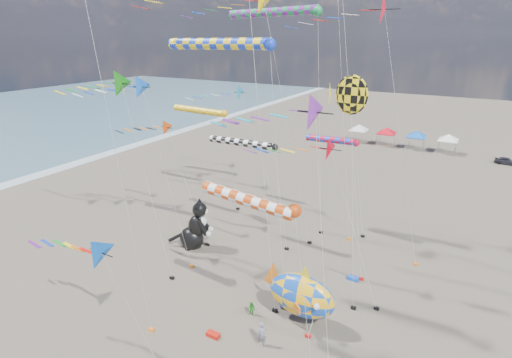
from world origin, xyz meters
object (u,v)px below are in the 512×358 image
Objects in this scene: parked_car at (506,161)px; cat_inflatable at (193,224)px; fish_inflatable at (301,295)px; child_green at (252,309)px; child_blue at (282,302)px; person_adult at (262,334)px.

cat_inflatable is at bearing 155.42° from parked_car.
fish_inflatable is 3.83m from child_green.
child_blue is at bearing 44.50° from child_green.
cat_inflatable is at bearing 120.27° from child_blue.
fish_inflatable is at bearing 10.17° from child_green.
parked_car is (13.01, 48.48, -1.74)m from fish_inflatable.
child_green is 0.34× the size of parked_car.
cat_inflatable is at bearing 159.98° from fish_inflatable.
parked_car reaches higher than child_blue.
cat_inflatable reaches higher than child_blue.
child_green is 2.35m from child_blue.
child_blue is at bearing -42.95° from cat_inflatable.
person_adult is at bearing -111.75° from fish_inflatable.
cat_inflatable is 11.22m from child_green.
child_green is at bearing -163.30° from fish_inflatable.
cat_inflatable reaches higher than fish_inflatable.
person_adult is at bearing -122.85° from child_blue.
person_adult is 2.97m from child_green.
fish_inflatable reaches higher than child_blue.
person_adult reaches higher than child_green.
child_green is 1.10× the size of child_blue.
person_adult is 1.57× the size of child_green.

